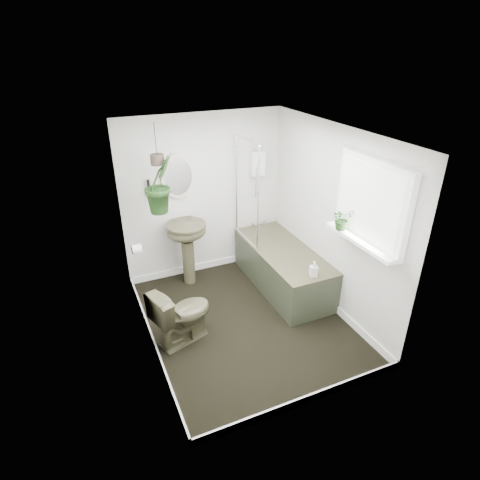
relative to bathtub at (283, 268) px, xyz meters
name	(u,v)px	position (x,y,z in m)	size (l,w,h in m)	color
floor	(245,321)	(-0.80, -0.50, -0.30)	(2.30, 2.80, 0.02)	black
ceiling	(246,132)	(-0.80, -0.50, 2.02)	(2.30, 2.80, 0.02)	white
wall_back	(204,196)	(-0.80, 0.91, 0.86)	(2.30, 0.02, 2.30)	silver
wall_front	(316,307)	(-0.80, -1.91, 0.86)	(2.30, 0.02, 2.30)	silver
wall_left	(141,258)	(-1.96, -0.50, 0.86)	(0.02, 2.80, 2.30)	silver
wall_right	(332,220)	(0.36, -0.50, 0.86)	(0.02, 2.80, 2.30)	silver
skirting	(245,317)	(-0.80, -0.50, -0.24)	(2.30, 2.80, 0.10)	white
bathtub	(283,268)	(0.00, 0.00, 0.00)	(0.72, 1.72, 0.58)	#3E3C28
bath_screen	(247,192)	(-0.33, 0.49, 0.99)	(0.04, 0.72, 1.40)	silver
shower_box	(258,163)	(0.00, 0.84, 1.26)	(0.20, 0.10, 0.35)	white
oval_mirror	(178,176)	(-1.16, 0.87, 1.21)	(0.46, 0.03, 0.62)	beige
wall_sconce	(149,188)	(-1.56, 0.86, 1.11)	(0.04, 0.04, 0.22)	black
toilet_roll_holder	(137,249)	(-1.90, 0.20, 0.61)	(0.11, 0.11, 0.11)	white
window_recess	(372,202)	(0.29, -1.20, 1.36)	(0.08, 1.00, 0.90)	white
window_sill	(361,241)	(0.22, -1.20, 0.94)	(0.18, 1.00, 0.04)	white
window_blinds	(369,203)	(0.24, -1.20, 1.36)	(0.01, 0.86, 0.76)	white
toilet	(182,314)	(-1.59, -0.53, 0.07)	(0.40, 0.70, 0.71)	#3E3C28
pedestal_sink	(188,253)	(-1.16, 0.63, 0.17)	(0.54, 0.46, 0.92)	#3E3C28
sill_plant	(342,219)	(0.17, -0.92, 1.08)	(0.22, 0.19, 0.25)	black
hanging_plant	(160,184)	(-1.50, 0.45, 1.28)	(0.39, 0.32, 0.72)	black
soap_bottle	(314,269)	(-0.01, -0.73, 0.39)	(0.09, 0.09, 0.19)	black
hanging_pot	(157,160)	(-1.50, 0.45, 1.58)	(0.16, 0.16, 0.12)	#362B23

